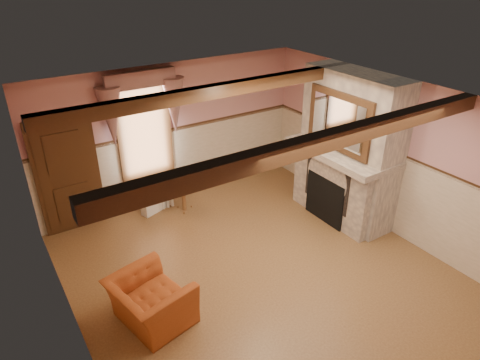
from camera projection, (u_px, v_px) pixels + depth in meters
floor at (259, 272)px, 6.90m from camera, size 5.50×6.00×0.01m
ceiling at (264, 104)px, 5.60m from camera, size 5.50×6.00×0.01m
wall_back at (173, 134)px, 8.48m from camera, size 5.50×0.02×2.80m
wall_front at (447, 330)px, 4.02m from camera, size 5.50×0.02×2.80m
wall_left at (67, 262)px, 4.92m from camera, size 0.02×6.00×2.80m
wall_right at (387, 155)px, 7.58m from camera, size 0.02×6.00×2.80m
wainscot at (260, 234)px, 6.55m from camera, size 5.50×6.00×1.50m
chair_rail at (262, 191)px, 6.20m from camera, size 5.50×6.00×0.08m
firebox at (328, 199)px, 8.10m from camera, size 0.20×0.95×0.90m
armchair at (151, 302)px, 5.83m from camera, size 1.11×1.21×0.68m
side_table at (184, 198)px, 8.48m from camera, size 0.55×0.55×0.55m
book_stack at (181, 181)px, 8.33m from camera, size 0.30×0.35×0.20m
radiator at (156, 196)px, 8.47m from camera, size 0.72×0.41×0.60m
bowl at (337, 144)px, 7.86m from camera, size 0.33×0.33×0.08m
mantel_clock at (313, 130)px, 8.32m from camera, size 0.14×0.24×0.20m
oil_lamp at (319, 131)px, 8.18m from camera, size 0.11×0.11×0.28m
candle_red at (372, 158)px, 7.24m from camera, size 0.06×0.06×0.16m
jar_yellow at (358, 152)px, 7.47m from camera, size 0.06×0.06×0.12m
fireplace at (350, 148)px, 7.87m from camera, size 0.85×2.00×2.80m
mantel at (342, 152)px, 7.80m from camera, size 1.05×2.05×0.12m
overmantel_mirror at (338, 122)px, 7.43m from camera, size 0.06×1.44×1.04m
door at (68, 177)px, 7.58m from camera, size 1.10×0.10×2.10m
window at (144, 128)px, 8.05m from camera, size 1.06×0.08×2.02m
window_drapes at (143, 99)px, 7.71m from camera, size 1.30×0.14×1.40m
ceiling_beam_front at (327, 141)px, 4.76m from camera, size 5.50×0.18×0.20m
ceiling_beam_back at (218, 91)px, 6.54m from camera, size 5.50×0.18×0.20m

